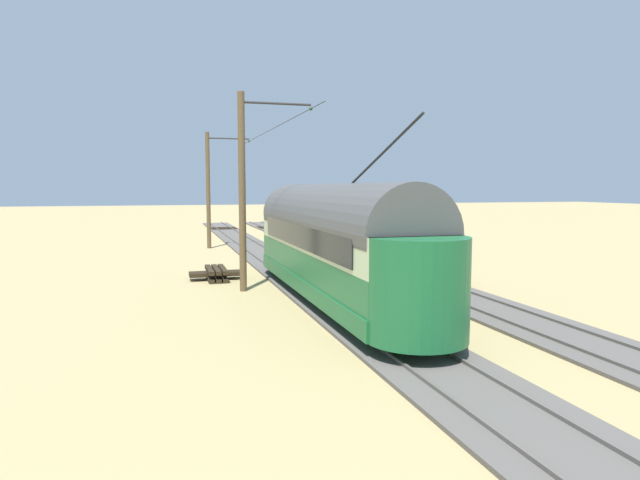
{
  "coord_description": "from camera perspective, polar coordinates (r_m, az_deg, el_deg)",
  "views": [
    {
      "loc": [
        8.3,
        24.15,
        4.16
      ],
      "look_at": [
        2.37,
        3.7,
        2.12
      ],
      "focal_mm": 30.72,
      "sensor_mm": 36.0,
      "label": 1
    }
  ],
  "objects": [
    {
      "name": "ground_plane",
      "position": [
        25.87,
        2.75,
        -3.77
      ],
      "size": [
        220.0,
        220.0,
        0.0
      ],
      "primitive_type": "plane",
      "color": "tan"
    },
    {
      "name": "track_streetcar_siding",
      "position": [
        27.0,
        7.3,
        -3.31
      ],
      "size": [
        2.8,
        80.0,
        0.18
      ],
      "color": "#56514C",
      "rests_on": "ground"
    },
    {
      "name": "track_adjacent_siding",
      "position": [
        25.5,
        -2.53,
        -3.78
      ],
      "size": [
        2.8,
        80.0,
        0.18
      ],
      "color": "#56514C",
      "rests_on": "ground"
    },
    {
      "name": "vintage_streetcar",
      "position": [
        19.75,
        1.37,
        -0.05
      ],
      "size": [
        2.65,
        16.09,
        5.75
      ],
      "color": "#196033",
      "rests_on": "ground"
    },
    {
      "name": "flatcar_adjacent",
      "position": [
        28.92,
        5.58,
        -1.09
      ],
      "size": [
        2.8,
        13.76,
        1.6
      ],
      "color": "brown",
      "rests_on": "ground"
    },
    {
      "name": "catenary_pole_foreground",
      "position": [
        38.15,
        -11.46,
        5.32
      ],
      "size": [
        3.05,
        0.28,
        7.89
      ],
      "color": "brown",
      "rests_on": "ground"
    },
    {
      "name": "catenary_pole_mid_near",
      "position": [
        22.0,
        -7.92,
        5.34
      ],
      "size": [
        3.05,
        0.28,
        7.89
      ],
      "color": "brown",
      "rests_on": "ground"
    },
    {
      "name": "overhead_wire_run",
      "position": [
        31.27,
        -5.49,
        11.33
      ],
      "size": [
        2.85,
        20.24,
        0.18
      ],
      "color": "black",
      "rests_on": "ground"
    },
    {
      "name": "switch_stand",
      "position": [
        34.66,
        4.77,
        -0.26
      ],
      "size": [
        0.5,
        0.3,
        1.24
      ],
      "color": "black",
      "rests_on": "ground"
    },
    {
      "name": "spare_tie_stack",
      "position": [
        25.29,
        -10.75,
        -3.46
      ],
      "size": [
        2.4,
        2.4,
        0.54
      ],
      "color": "#2D2316",
      "rests_on": "ground"
    }
  ]
}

